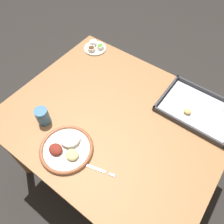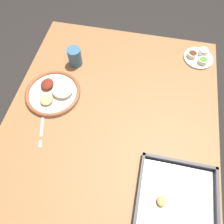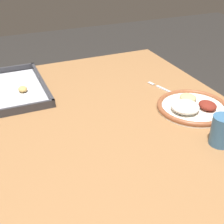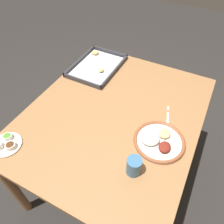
{
  "view_description": "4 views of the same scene",
  "coord_description": "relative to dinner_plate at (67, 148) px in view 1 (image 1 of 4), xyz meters",
  "views": [
    {
      "loc": [
        0.41,
        -0.59,
        1.83
      ],
      "look_at": [
        -0.03,
        0.0,
        0.8
      ],
      "focal_mm": 35.0,
      "sensor_mm": 36.0,
      "label": 1
    },
    {
      "loc": [
        0.48,
        0.1,
        1.71
      ],
      "look_at": [
        -0.03,
        0.0,
        0.8
      ],
      "focal_mm": 35.0,
      "sensor_mm": 36.0,
      "label": 2
    },
    {
      "loc": [
        -0.94,
        0.4,
        1.38
      ],
      "look_at": [
        -0.03,
        0.0,
        0.8
      ],
      "focal_mm": 50.0,
      "sensor_mm": 36.0,
      "label": 3
    },
    {
      "loc": [
        -0.83,
        -0.41,
        1.77
      ],
      "look_at": [
        -0.03,
        0.0,
        0.8
      ],
      "focal_mm": 35.0,
      "sensor_mm": 36.0,
      "label": 4
    }
  ],
  "objects": [
    {
      "name": "ground_plane",
      "position": [
        0.09,
        0.32,
        -0.79
      ],
      "size": [
        8.0,
        8.0,
        0.0
      ],
      "primitive_type": "plane",
      "color": "#282623"
    },
    {
      "name": "dining_table",
      "position": [
        0.09,
        0.32,
        -0.11
      ],
      "size": [
        1.25,
        1.02,
        0.77
      ],
      "color": "olive",
      "rests_on": "ground_plane"
    },
    {
      "name": "drinking_cup",
      "position": [
        -0.22,
        0.05,
        0.04
      ],
      "size": [
        0.07,
        0.07,
        0.1
      ],
      "color": "#38668E",
      "rests_on": "dining_table"
    },
    {
      "name": "fork",
      "position": [
        0.18,
        0.0,
        -0.01
      ],
      "size": [
        0.21,
        0.07,
        0.0
      ],
      "rotation": [
        0.0,
        0.0,
        0.27
      ],
      "color": "silver",
      "rests_on": "dining_table"
    },
    {
      "name": "baking_tray",
      "position": [
        0.46,
        0.65,
        -0.0
      ],
      "size": [
        0.44,
        0.32,
        0.03
      ],
      "color": "#333338",
      "rests_on": "dining_table"
    },
    {
      "name": "dinner_plate",
      "position": [
        0.0,
        0.0,
        0.0
      ],
      "size": [
        0.28,
        0.28,
        0.05
      ],
      "color": "white",
      "rests_on": "dining_table"
    },
    {
      "name": "saucer_plate",
      "position": [
        -0.4,
        0.73,
        0.0
      ],
      "size": [
        0.16,
        0.16,
        0.04
      ],
      "color": "beige",
      "rests_on": "dining_table"
    }
  ]
}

